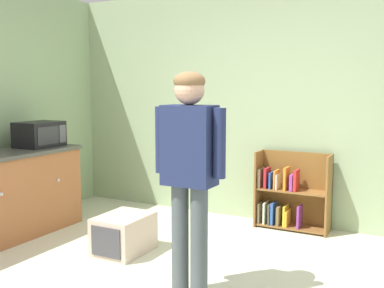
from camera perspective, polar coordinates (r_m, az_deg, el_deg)
The scene contains 6 objects.
back_wall at distance 5.43m, azimuth 9.50°, elevation 4.66°, with size 5.20×0.06×2.70m, color #9CB386.
left_side_wall at distance 5.67m, azimuth -22.30°, elevation 4.32°, with size 0.06×2.99×2.70m, color #98B885.
bookshelf at distance 5.29m, azimuth 11.77°, elevation -6.18°, with size 0.80×0.28×0.85m.
standing_person at distance 3.40m, azimuth -0.32°, elevation -2.24°, with size 0.57×0.23×1.68m.
pet_carrier at distance 4.54m, azimuth -8.36°, elevation -10.84°, with size 0.42×0.55×0.36m.
microwave at distance 5.45m, azimuth -18.17°, elevation 1.14°, with size 0.37×0.48×0.28m.
Camera 1 is at (1.72, -2.82, 1.57)m, focal length 43.55 mm.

